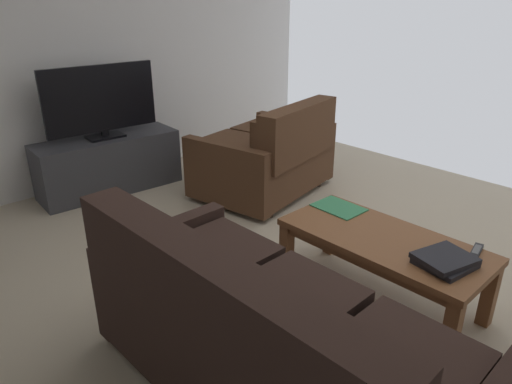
# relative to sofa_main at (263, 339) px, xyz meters

# --- Properties ---
(ground_plane) EXTENTS (5.68, 4.87, 0.01)m
(ground_plane) POSITION_rel_sofa_main_xyz_m (0.34, -1.08, -0.37)
(ground_plane) COLOR #B7A88E
(wall_right) EXTENTS (0.12, 4.87, 2.53)m
(wall_right) POSITION_rel_sofa_main_xyz_m (3.18, -1.08, 0.90)
(wall_right) COLOR silver
(wall_right) RESTS_ON ground
(sofa_main) EXTENTS (1.81, 0.85, 0.89)m
(sofa_main) POSITION_rel_sofa_main_xyz_m (0.00, 0.00, 0.00)
(sofa_main) COLOR black
(sofa_main) RESTS_ON ground
(loveseat_near) EXTENTS (1.08, 1.33, 0.87)m
(loveseat_near) POSITION_rel_sofa_main_xyz_m (1.72, -1.75, -0.00)
(loveseat_near) COLOR black
(loveseat_near) RESTS_ON ground
(coffee_table) EXTENTS (1.18, 0.55, 0.43)m
(coffee_table) POSITION_rel_sofa_main_xyz_m (0.09, -1.07, -0.01)
(coffee_table) COLOR brown
(coffee_table) RESTS_ON ground
(tv_stand) EXTENTS (0.52, 1.31, 0.52)m
(tv_stand) POSITION_rel_sofa_main_xyz_m (2.79, -0.72, -0.11)
(tv_stand) COLOR #38383D
(tv_stand) RESTS_ON ground
(flat_tv) EXTENTS (0.22, 1.01, 0.64)m
(flat_tv) POSITION_rel_sofa_main_xyz_m (2.79, -0.73, 0.48)
(flat_tv) COLOR black
(flat_tv) RESTS_ON tv_stand
(book_stack) EXTENTS (0.30, 0.33, 0.06)m
(book_stack) POSITION_rel_sofa_main_xyz_m (-0.29, -1.03, 0.08)
(book_stack) COLOR black
(book_stack) RESTS_ON coffee_table
(tv_remote) EXTENTS (0.08, 0.17, 0.02)m
(tv_remote) POSITION_rel_sofa_main_xyz_m (-0.35, -1.28, 0.07)
(tv_remote) COLOR black
(tv_remote) RESTS_ON coffee_table
(loose_magazine) EXTENTS (0.32, 0.24, 0.01)m
(loose_magazine) POSITION_rel_sofa_main_xyz_m (0.51, -1.20, 0.06)
(loose_magazine) COLOR #337F51
(loose_magazine) RESTS_ON coffee_table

